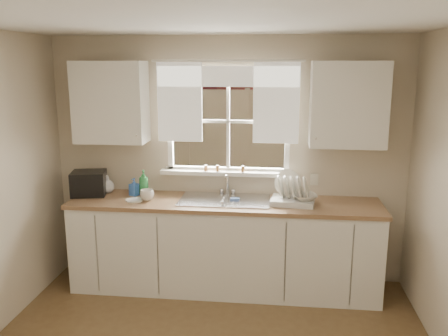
# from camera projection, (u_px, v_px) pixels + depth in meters

# --- Properties ---
(room_walls) EXTENTS (3.62, 4.02, 2.50)m
(room_walls) POSITION_uv_depth(u_px,v_px,m) (192.00, 232.00, 2.86)
(room_walls) COLOR beige
(room_walls) RESTS_ON ground
(ceiling) EXTENTS (3.60, 4.00, 0.02)m
(ceiling) POSITION_uv_depth(u_px,v_px,m) (190.00, 14.00, 2.65)
(ceiling) COLOR silver
(ceiling) RESTS_ON room_walls
(window) EXTENTS (1.38, 0.16, 1.06)m
(window) POSITION_uv_depth(u_px,v_px,m) (228.00, 138.00, 4.81)
(window) COLOR white
(window) RESTS_ON room_walls
(curtains) EXTENTS (1.50, 0.03, 0.81)m
(curtains) POSITION_uv_depth(u_px,v_px,m) (227.00, 94.00, 4.66)
(curtains) COLOR white
(curtains) RESTS_ON room_walls
(base_cabinets) EXTENTS (3.00, 0.62, 0.87)m
(base_cabinets) POSITION_uv_depth(u_px,v_px,m) (224.00, 247.00, 4.72)
(base_cabinets) COLOR silver
(base_cabinets) RESTS_ON ground
(countertop) EXTENTS (3.04, 0.65, 0.04)m
(countertop) POSITION_uv_depth(u_px,v_px,m) (224.00, 203.00, 4.63)
(countertop) COLOR #876343
(countertop) RESTS_ON base_cabinets
(upper_cabinet_left) EXTENTS (0.70, 0.33, 0.80)m
(upper_cabinet_left) POSITION_uv_depth(u_px,v_px,m) (111.00, 102.00, 4.68)
(upper_cabinet_left) COLOR silver
(upper_cabinet_left) RESTS_ON room_walls
(upper_cabinet_right) EXTENTS (0.70, 0.33, 0.80)m
(upper_cabinet_right) POSITION_uv_depth(u_px,v_px,m) (348.00, 104.00, 4.43)
(upper_cabinet_right) COLOR silver
(upper_cabinet_right) RESTS_ON room_walls
(wall_outlet) EXTENTS (0.08, 0.01, 0.12)m
(wall_outlet) POSITION_uv_depth(u_px,v_px,m) (314.00, 179.00, 4.78)
(wall_outlet) COLOR beige
(wall_outlet) RESTS_ON room_walls
(sill_jars) EXTENTS (0.42, 0.04, 0.06)m
(sill_jars) POSITION_uv_depth(u_px,v_px,m) (222.00, 168.00, 4.82)
(sill_jars) COLOR brown
(sill_jars) RESTS_ON window
(backyard) EXTENTS (20.00, 10.00, 6.13)m
(backyard) POSITION_uv_depth(u_px,v_px,m) (284.00, 6.00, 10.53)
(backyard) COLOR #335421
(backyard) RESTS_ON ground
(sink) EXTENTS (0.88, 0.52, 0.40)m
(sink) POSITION_uv_depth(u_px,v_px,m) (225.00, 207.00, 4.67)
(sink) COLOR #B7B7BC
(sink) RESTS_ON countertop
(dish_rack) EXTENTS (0.44, 0.35, 0.30)m
(dish_rack) POSITION_uv_depth(u_px,v_px,m) (293.00, 195.00, 4.53)
(dish_rack) COLOR silver
(dish_rack) RESTS_ON countertop
(bowl) EXTENTS (0.27, 0.27, 0.06)m
(bowl) POSITION_uv_depth(u_px,v_px,m) (305.00, 197.00, 4.47)
(bowl) COLOR silver
(bowl) RESTS_ON dish_rack
(soap_bottle_a) EXTENTS (0.12, 0.12, 0.26)m
(soap_bottle_a) POSITION_uv_depth(u_px,v_px,m) (144.00, 183.00, 4.81)
(soap_bottle_a) COLOR #2B8441
(soap_bottle_a) RESTS_ON countertop
(soap_bottle_b) EXTENTS (0.11, 0.11, 0.18)m
(soap_bottle_b) POSITION_uv_depth(u_px,v_px,m) (134.00, 187.00, 4.81)
(soap_bottle_b) COLOR blue
(soap_bottle_b) RESTS_ON countertop
(soap_bottle_c) EXTENTS (0.16, 0.16, 0.18)m
(soap_bottle_c) POSITION_uv_depth(u_px,v_px,m) (107.00, 184.00, 4.92)
(soap_bottle_c) COLOR beige
(soap_bottle_c) RESTS_ON countertop
(saucer) EXTENTS (0.17, 0.17, 0.01)m
(saucer) POSITION_uv_depth(u_px,v_px,m) (134.00, 200.00, 4.64)
(saucer) COLOR white
(saucer) RESTS_ON countertop
(cup) EXTENTS (0.17, 0.17, 0.11)m
(cup) POSITION_uv_depth(u_px,v_px,m) (147.00, 195.00, 4.64)
(cup) COLOR silver
(cup) RESTS_ON countertop
(black_appliance) EXTENTS (0.39, 0.35, 0.24)m
(black_appliance) POSITION_uv_depth(u_px,v_px,m) (89.00, 183.00, 4.83)
(black_appliance) COLOR black
(black_appliance) RESTS_ON countertop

